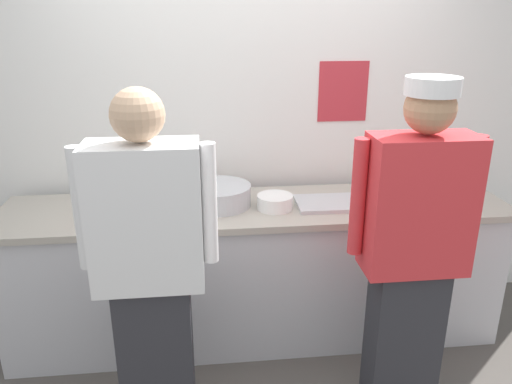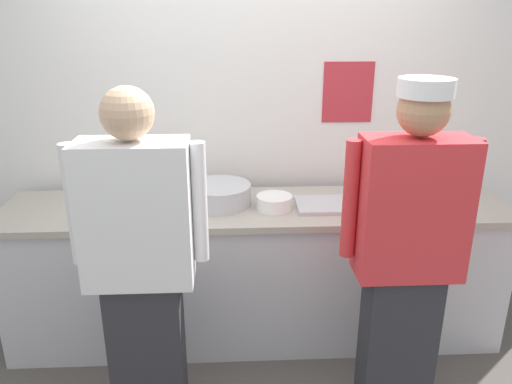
% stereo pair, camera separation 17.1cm
% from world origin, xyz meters
% --- Properties ---
extents(ground_plane, '(9.00, 9.00, 0.00)m').
position_xyz_m(ground_plane, '(0.00, 0.00, 0.00)').
color(ground_plane, '#514C47').
extents(wall_back, '(4.84, 0.11, 2.61)m').
position_xyz_m(wall_back, '(0.00, 0.82, 1.30)').
color(wall_back, white).
rests_on(wall_back, ground).
extents(prep_counter, '(3.09, 0.67, 0.91)m').
position_xyz_m(prep_counter, '(0.00, 0.35, 0.45)').
color(prep_counter, silver).
rests_on(prep_counter, ground).
extents(chef_near_left, '(0.63, 0.24, 1.74)m').
position_xyz_m(chef_near_left, '(-0.57, -0.40, 0.92)').
color(chef_near_left, '#2D2D33').
rests_on(chef_near_left, ground).
extents(chef_center, '(0.63, 0.24, 1.76)m').
position_xyz_m(chef_center, '(0.68, -0.39, 0.94)').
color(chef_center, '#2D2D33').
rests_on(chef_center, ground).
extents(plate_stack_front, '(0.21, 0.21, 0.08)m').
position_xyz_m(plate_stack_front, '(0.10, 0.29, 0.95)').
color(plate_stack_front, white).
rests_on(plate_stack_front, prep_counter).
extents(plate_stack_rear, '(0.24, 0.24, 0.05)m').
position_xyz_m(plate_stack_rear, '(0.97, 0.28, 0.93)').
color(plate_stack_rear, white).
rests_on(plate_stack_rear, prep_counter).
extents(mixing_bowl_steel, '(0.39, 0.39, 0.13)m').
position_xyz_m(mixing_bowl_steel, '(-0.23, 0.39, 0.97)').
color(mixing_bowl_steel, '#B7BABF').
rests_on(mixing_bowl_steel, prep_counter).
extents(sheet_tray, '(0.42, 0.29, 0.02)m').
position_xyz_m(sheet_tray, '(0.45, 0.31, 0.92)').
color(sheet_tray, '#B7BABF').
rests_on(sheet_tray, prep_counter).
extents(squeeze_bottle_primary, '(0.05, 0.05, 0.21)m').
position_xyz_m(squeeze_bottle_primary, '(-0.89, 0.16, 1.00)').
color(squeeze_bottle_primary, red).
rests_on(squeeze_bottle_primary, prep_counter).
extents(squeeze_bottle_secondary, '(0.05, 0.05, 0.19)m').
position_xyz_m(squeeze_bottle_secondary, '(1.12, 0.46, 1.00)').
color(squeeze_bottle_secondary, '#56A333').
rests_on(squeeze_bottle_secondary, prep_counter).
extents(ramekin_red_sauce, '(0.08, 0.08, 0.04)m').
position_xyz_m(ramekin_red_sauce, '(-0.77, 0.46, 0.93)').
color(ramekin_red_sauce, white).
rests_on(ramekin_red_sauce, prep_counter).
extents(ramekin_yellow_sauce, '(0.09, 0.09, 0.05)m').
position_xyz_m(ramekin_yellow_sauce, '(-0.94, 0.53, 0.93)').
color(ramekin_yellow_sauce, white).
rests_on(ramekin_yellow_sauce, prep_counter).
extents(ramekin_green_sauce, '(0.10, 0.10, 0.05)m').
position_xyz_m(ramekin_green_sauce, '(0.74, 0.39, 0.93)').
color(ramekin_green_sauce, white).
rests_on(ramekin_green_sauce, prep_counter).
extents(ramekin_orange_sauce, '(0.09, 0.09, 0.05)m').
position_xyz_m(ramekin_orange_sauce, '(1.31, 0.42, 0.93)').
color(ramekin_orange_sauce, white).
rests_on(ramekin_orange_sauce, prep_counter).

